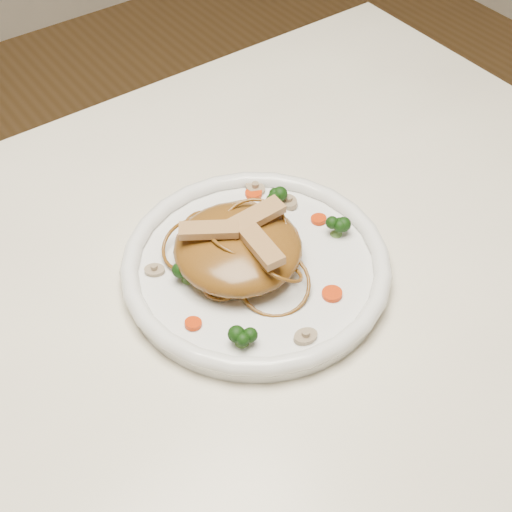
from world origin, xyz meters
TOP-DOWN VIEW (x-y plane):
  - table at (0.00, 0.00)m, footprint 1.20×0.80m
  - plate at (0.08, 0.01)m, footprint 0.32×0.32m
  - noodle_mound at (0.07, 0.02)m, footprint 0.18×0.18m
  - chicken_a at (0.09, 0.02)m, footprint 0.07×0.02m
  - chicken_b at (0.04, 0.04)m, footprint 0.06×0.05m
  - chicken_c at (0.07, -0.01)m, footprint 0.03×0.07m
  - broccoli_0 at (0.15, 0.07)m, footprint 0.03×0.03m
  - broccoli_1 at (0.01, 0.03)m, footprint 0.04×0.04m
  - broccoli_2 at (0.01, -0.07)m, footprint 0.03×0.03m
  - broccoli_3 at (0.18, -0.01)m, footprint 0.03×0.03m
  - carrot_0 at (0.14, 0.10)m, footprint 0.03×0.03m
  - carrot_1 at (-0.02, -0.02)m, footprint 0.02×0.02m
  - carrot_2 at (0.18, 0.02)m, footprint 0.02×0.02m
  - carrot_3 at (0.04, 0.08)m, footprint 0.02×0.02m
  - carrot_4 at (0.12, -0.08)m, footprint 0.03×0.03m
  - mushroom_0 at (0.06, -0.10)m, footprint 0.03×0.03m
  - mushroom_1 at (0.17, 0.06)m, footprint 0.03×0.03m
  - mushroom_2 at (-0.02, 0.06)m, footprint 0.03×0.03m
  - mushroom_3 at (0.15, 0.11)m, footprint 0.03×0.03m

SIDE VIEW (x-z plane):
  - table at x=0.00m, z-range 0.28..1.03m
  - plate at x=0.08m, z-range 0.75..0.77m
  - carrot_0 at x=0.14m, z-range 0.77..0.77m
  - carrot_1 at x=-0.02m, z-range 0.77..0.77m
  - carrot_2 at x=0.18m, z-range 0.77..0.77m
  - carrot_3 at x=0.04m, z-range 0.77..0.77m
  - carrot_4 at x=0.12m, z-range 0.77..0.77m
  - mushroom_0 at x=0.06m, z-range 0.77..0.77m
  - mushroom_1 at x=0.17m, z-range 0.77..0.77m
  - mushroom_2 at x=-0.02m, z-range 0.77..0.77m
  - mushroom_3 at x=0.15m, z-range 0.77..0.77m
  - broccoli_2 at x=0.01m, z-range 0.77..0.79m
  - broccoli_0 at x=0.15m, z-range 0.77..0.80m
  - broccoli_3 at x=0.18m, z-range 0.77..0.80m
  - broccoli_1 at x=0.01m, z-range 0.77..0.80m
  - noodle_mound at x=0.07m, z-range 0.77..0.81m
  - chicken_b at x=0.04m, z-range 0.81..0.82m
  - chicken_c at x=0.07m, z-range 0.81..0.82m
  - chicken_a at x=0.09m, z-range 0.81..0.82m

